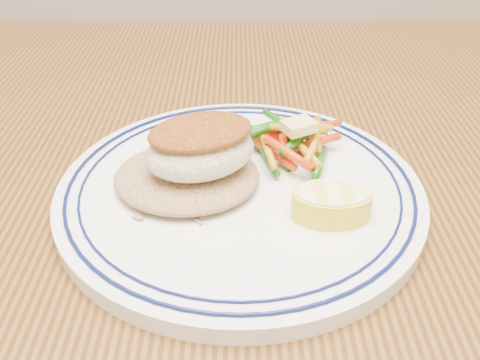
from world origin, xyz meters
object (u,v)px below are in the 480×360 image
at_px(dining_table, 223,265).
at_px(plate, 240,190).
at_px(fish_fillet, 200,146).
at_px(lemon_wedge, 332,202).
at_px(vegetable_pile, 288,140).
at_px(rice_pilaf, 187,173).

bearing_deg(dining_table, plate, -55.80).
relative_size(dining_table, fish_fillet, 14.15).
bearing_deg(lemon_wedge, vegetable_pile, 105.60).
height_order(rice_pilaf, fish_fillet, fish_fillet).
bearing_deg(vegetable_pile, fish_fillet, -144.39).
height_order(vegetable_pile, lemon_wedge, vegetable_pile).
bearing_deg(dining_table, fish_fillet, -119.69).
xyz_separation_m(rice_pilaf, lemon_wedge, (0.11, -0.04, 0.00)).
distance_m(dining_table, lemon_wedge, 0.16).
relative_size(dining_table, lemon_wedge, 24.41).
xyz_separation_m(plate, fish_fillet, (-0.03, -0.00, 0.04)).
bearing_deg(lemon_wedge, rice_pilaf, 159.13).
relative_size(fish_fillet, lemon_wedge, 1.73).
distance_m(dining_table, fish_fillet, 0.15).
height_order(dining_table, rice_pilaf, rice_pilaf).
xyz_separation_m(plate, lemon_wedge, (0.07, -0.04, 0.02)).
bearing_deg(vegetable_pile, dining_table, -155.71).
xyz_separation_m(dining_table, lemon_wedge, (0.08, -0.07, 0.13)).
relative_size(fish_fillet, vegetable_pile, 0.99).
xyz_separation_m(dining_table, vegetable_pile, (0.06, 0.03, 0.13)).
bearing_deg(fish_fillet, lemon_wedge, -21.57).
distance_m(plate, rice_pilaf, 0.05).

